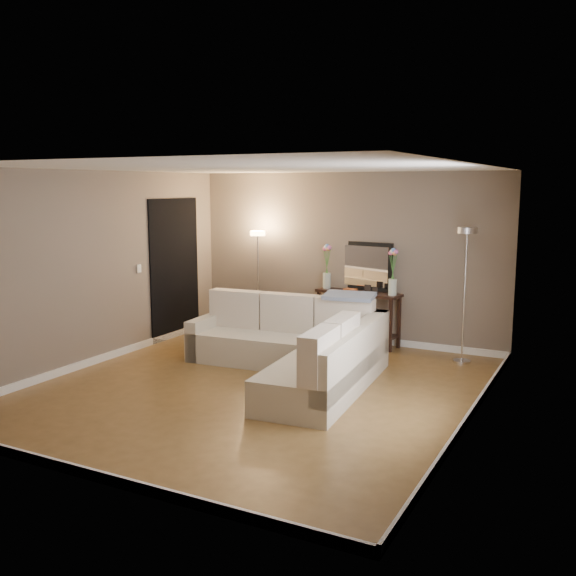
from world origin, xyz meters
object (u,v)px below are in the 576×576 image
at_px(sectional_sofa, 299,349).
at_px(console_table, 353,314).
at_px(floor_lamp_unlit, 466,268).
at_px(floor_lamp_lit, 258,262).

bearing_deg(sectional_sofa, console_table, 89.67).
xyz_separation_m(console_table, floor_lamp_unlit, (1.72, -0.31, 0.85)).
bearing_deg(sectional_sofa, floor_lamp_lit, 132.66).
bearing_deg(floor_lamp_unlit, sectional_sofa, -138.33).
distance_m(floor_lamp_lit, floor_lamp_unlit, 3.33).
xyz_separation_m(sectional_sofa, floor_lamp_unlit, (1.73, 1.54, 0.97)).
xyz_separation_m(floor_lamp_lit, floor_lamp_unlit, (3.32, -0.18, 0.12)).
relative_size(sectional_sofa, console_table, 2.07).
relative_size(floor_lamp_lit, floor_lamp_unlit, 0.91).
xyz_separation_m(sectional_sofa, floor_lamp_lit, (-1.59, 1.72, 0.85)).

